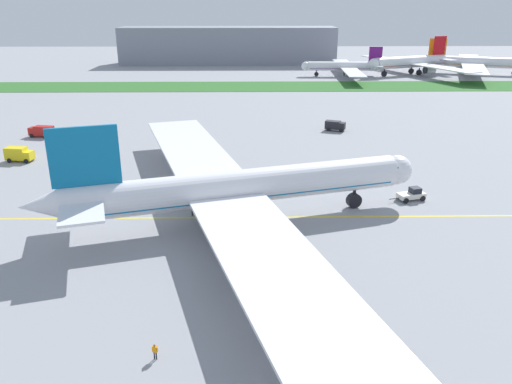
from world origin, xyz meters
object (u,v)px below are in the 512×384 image
object	(u,v)px
service_truck_baggage_loader	(42,131)
service_truck_fuel_bowser	(335,125)
ground_crew_marshaller_front	(155,350)
parked_airliner_far_centre	(412,62)
parked_airliner_far_left	(346,66)
pushback_tug	(412,194)
service_truck_catering_van	(19,154)
airliner_foreground	(233,188)
ground_crew_wingwalker_port	(192,209)
parked_airliner_far_right	(475,62)

from	to	relation	value
service_truck_baggage_loader	service_truck_fuel_bowser	world-z (taller)	service_truck_baggage_loader
ground_crew_marshaller_front	parked_airliner_far_centre	distance (m)	204.08
parked_airliner_far_left	service_truck_baggage_loader	bearing A→B (deg)	-131.99
pushback_tug	parked_airliner_far_centre	world-z (taller)	parked_airliner_far_centre
service_truck_catering_van	parked_airliner_far_centre	distance (m)	172.54
airliner_foreground	ground_crew_wingwalker_port	world-z (taller)	airliner_foreground
ground_crew_marshaller_front	service_truck_baggage_loader	xyz separation A→B (m)	(-40.89, 81.72, 0.47)
parked_airliner_far_centre	service_truck_catering_van	bearing A→B (deg)	-133.18
parked_airliner_far_left	airliner_foreground	bearing A→B (deg)	-106.07
airliner_foreground	parked_airliner_far_right	size ratio (longest dim) A/B	1.22
ground_crew_wingwalker_port	service_truck_catering_van	bearing A→B (deg)	143.06
ground_crew_marshaller_front	parked_airliner_far_right	distance (m)	218.75
parked_airliner_far_left	parked_airliner_far_right	world-z (taller)	parked_airliner_far_right
pushback_tug	ground_crew_wingwalker_port	xyz separation A→B (m)	(-35.50, -6.01, 0.08)
airliner_foreground	parked_airliner_far_left	xyz separation A→B (m)	(43.92, 152.43, -1.23)
airliner_foreground	pushback_tug	size ratio (longest dim) A/B	14.68
pushback_tug	service_truck_baggage_loader	size ratio (longest dim) A/B	1.04
ground_crew_wingwalker_port	parked_airliner_far_centre	distance (m)	173.94
ground_crew_marshaller_front	service_truck_baggage_loader	distance (m)	91.39
pushback_tug	service_truck_catering_van	distance (m)	76.94
service_truck_catering_van	airliner_foreground	bearing A→B (deg)	-35.15
parked_airliner_far_centre	ground_crew_marshaller_front	bearing A→B (deg)	-113.09
parked_airliner_far_right	parked_airliner_far_left	bearing A→B (deg)	-173.34
service_truck_baggage_loader	parked_airliner_far_centre	bearing A→B (deg)	41.23
pushback_tug	service_truck_fuel_bowser	world-z (taller)	service_truck_fuel_bowser
ground_crew_marshaller_front	service_truck_fuel_bowser	bearing A→B (deg)	70.63
pushback_tug	service_truck_catering_van	size ratio (longest dim) A/B	1.11
service_truck_baggage_loader	service_truck_catering_van	xyz separation A→B (m)	(2.88, -19.82, 0.10)
airliner_foreground	ground_crew_wingwalker_port	bearing A→B (deg)	157.27
ground_crew_wingwalker_port	parked_airliner_far_right	size ratio (longest dim) A/B	0.02
service_truck_catering_van	pushback_tug	bearing A→B (deg)	-17.08
pushback_tug	service_truck_fuel_bowser	distance (m)	47.68
pushback_tug	parked_airliner_far_right	bearing A→B (deg)	64.12
service_truck_fuel_bowser	parked_airliner_far_centre	distance (m)	112.54
pushback_tug	parked_airliner_far_centre	distance (m)	154.97
parked_airliner_far_centre	parked_airliner_far_right	xyz separation A→B (m)	(28.54, 2.17, -0.38)
parked_airliner_far_left	parked_airliner_far_right	xyz separation A→B (m)	(58.26, 6.80, 0.81)
ground_crew_marshaller_front	service_truck_fuel_bowser	distance (m)	91.92
pushback_tug	parked_airliner_far_right	distance (m)	167.38
ground_crew_marshaller_front	parked_airliner_far_centre	size ratio (longest dim) A/B	0.02
ground_crew_wingwalker_port	service_truck_fuel_bowser	distance (m)	61.49
service_truck_fuel_bowser	parked_airliner_far_centre	world-z (taller)	parked_airliner_far_centre
ground_crew_marshaller_front	service_truck_baggage_loader	bearing A→B (deg)	116.58
service_truck_catering_van	parked_airliner_far_centre	size ratio (longest dim) A/B	0.08
service_truck_fuel_bowser	parked_airliner_far_right	world-z (taller)	parked_airliner_far_right
pushback_tug	ground_crew_wingwalker_port	size ratio (longest dim) A/B	3.65
parked_airliner_far_centre	parked_airliner_far_right	size ratio (longest dim) A/B	0.88
ground_crew_wingwalker_port	parked_airliner_far_right	world-z (taller)	parked_airliner_far_right
parked_airliner_far_left	parked_airliner_far_right	bearing A→B (deg)	6.66
service_truck_fuel_bowser	parked_airliner_far_centre	bearing A→B (deg)	63.86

